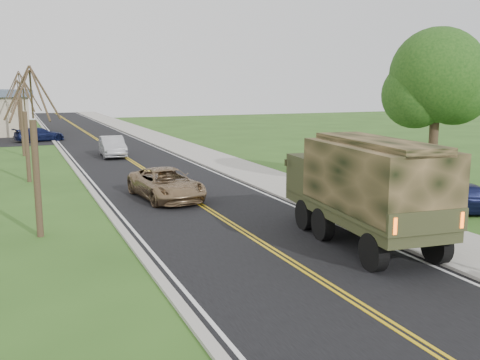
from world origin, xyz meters
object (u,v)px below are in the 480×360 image
military_truck (365,184)px  sedan_silver (112,147)px  suv_champagne (166,184)px  pickup_navy (470,199)px

military_truck → sedan_silver: military_truck is taller
suv_champagne → sedan_silver: size_ratio=1.13×
military_truck → sedan_silver: (-3.98, 26.25, -1.34)m
suv_champagne → pickup_navy: suv_champagne is taller
military_truck → suv_champagne: (-4.28, 9.79, -1.38)m
military_truck → pickup_navy: bearing=21.0°
pickup_navy → sedan_silver: bearing=45.5°
suv_champagne → pickup_navy: 13.63m
military_truck → sedan_silver: size_ratio=1.62×
sedan_silver → military_truck: bearing=-78.7°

